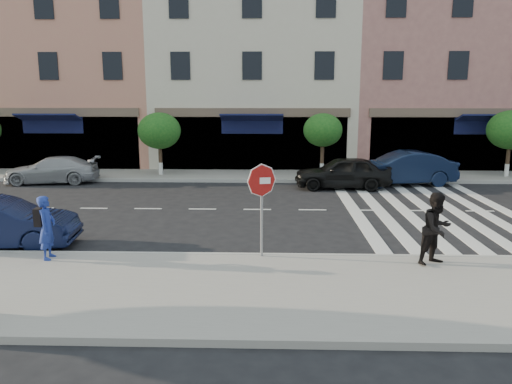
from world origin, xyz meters
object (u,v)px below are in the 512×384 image
at_px(car_far_right, 403,168).
at_px(stop_sign, 262,189).
at_px(car_far_left, 52,170).
at_px(walker, 437,229).
at_px(photographer, 47,228).
at_px(car_far_mid, 343,172).

bearing_deg(car_far_right, stop_sign, -38.04).
distance_m(car_far_left, car_far_right, 16.25).
bearing_deg(walker, photographer, 148.82).
bearing_deg(car_far_left, walker, 44.55).
bearing_deg(stop_sign, car_far_left, 121.18).
bearing_deg(photographer, walker, -94.08).
height_order(walker, car_far_mid, walker).
bearing_deg(photographer, car_far_right, -49.40).
bearing_deg(stop_sign, car_far_mid, 59.31).
distance_m(photographer, walker, 9.40).
xyz_separation_m(stop_sign, car_far_right, (6.24, 10.77, -1.09)).
bearing_deg(car_far_right, car_far_mid, -80.09).
relative_size(car_far_left, car_far_mid, 1.01).
bearing_deg(walker, car_far_left, 111.12).
relative_size(stop_sign, walker, 1.35).
xyz_separation_m(walker, car_far_left, (-14.16, 11.21, -0.41)).
xyz_separation_m(stop_sign, photographer, (-5.24, -0.33, -0.92)).
height_order(photographer, car_far_mid, photographer).
height_order(stop_sign, car_far_mid, stop_sign).
bearing_deg(photographer, stop_sign, -89.82).
bearing_deg(car_far_mid, car_far_right, 107.52).
relative_size(walker, car_far_left, 0.41).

